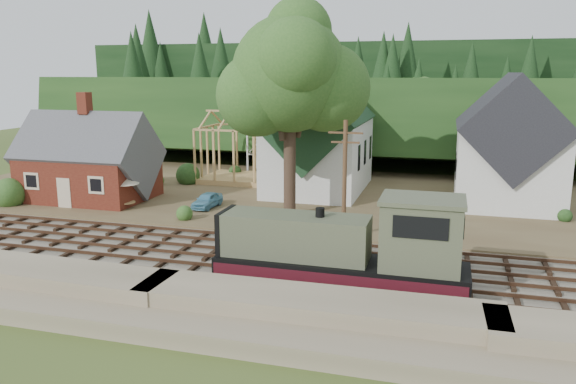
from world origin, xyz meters
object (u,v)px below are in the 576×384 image
(car_green, at_px, (19,185))
(car_red, at_px, (499,193))
(car_blue, at_px, (207,200))
(patio_set, at_px, (125,182))
(locomotive, at_px, (349,251))

(car_green, xyz_separation_m, car_red, (41.58, 8.63, -0.04))
(car_blue, height_order, patio_set, patio_set)
(car_blue, bearing_deg, locomotive, -41.45)
(locomotive, relative_size, car_red, 2.90)
(locomotive, distance_m, patio_set, 23.20)
(car_red, bearing_deg, locomotive, -172.24)
(locomotive, xyz_separation_m, car_red, (8.84, 23.16, -1.29))
(car_green, height_order, patio_set, patio_set)
(patio_set, bearing_deg, car_green, 167.79)
(car_green, bearing_deg, car_red, -76.15)
(locomotive, bearing_deg, car_red, 69.10)
(car_red, xyz_separation_m, patio_set, (-28.84, -11.38, 1.50))
(locomotive, xyz_separation_m, patio_set, (-19.99, 11.77, 0.21))
(car_red, bearing_deg, car_green, 130.38)
(car_red, bearing_deg, patio_set, 140.20)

